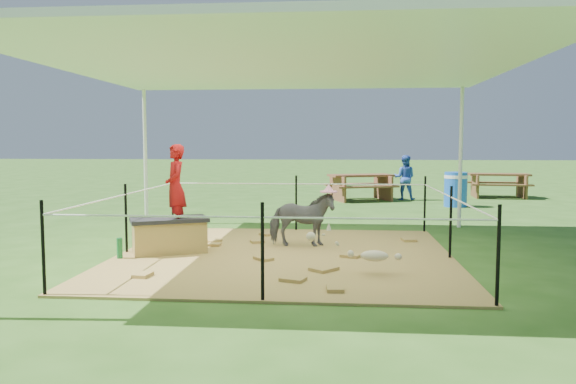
# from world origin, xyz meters

# --- Properties ---
(ground) EXTENTS (90.00, 90.00, 0.00)m
(ground) POSITION_xyz_m (0.00, 0.00, 0.00)
(ground) COLOR #2D5919
(ground) RESTS_ON ground
(hay_patch) EXTENTS (4.60, 4.60, 0.03)m
(hay_patch) POSITION_xyz_m (0.00, 0.00, 0.01)
(hay_patch) COLOR brown
(hay_patch) RESTS_ON ground
(canopy_tent) EXTENTS (6.30, 6.30, 2.90)m
(canopy_tent) POSITION_xyz_m (0.00, 0.00, 2.69)
(canopy_tent) COLOR silver
(canopy_tent) RESTS_ON ground
(rope_fence) EXTENTS (4.54, 4.54, 1.00)m
(rope_fence) POSITION_xyz_m (0.00, -0.00, 0.64)
(rope_fence) COLOR black
(rope_fence) RESTS_ON ground
(straw_bale) EXTENTS (1.11, 0.86, 0.44)m
(straw_bale) POSITION_xyz_m (-1.63, 0.02, 0.25)
(straw_bale) COLOR olive
(straw_bale) RESTS_ON hay_patch
(dark_cloth) EXTENTS (1.19, 0.94, 0.05)m
(dark_cloth) POSITION_xyz_m (-1.63, 0.02, 0.50)
(dark_cloth) COLOR black
(dark_cloth) RESTS_ON straw_bale
(woman) EXTENTS (0.44, 0.51, 1.19)m
(woman) POSITION_xyz_m (-1.53, 0.02, 1.06)
(woman) COLOR #B21113
(woman) RESTS_ON straw_bale
(green_bottle) EXTENTS (0.10, 0.10, 0.27)m
(green_bottle) POSITION_xyz_m (-2.18, -0.43, 0.17)
(green_bottle) COLOR #176B30
(green_bottle) RESTS_ON hay_patch
(pony) EXTENTS (0.99, 0.48, 0.82)m
(pony) POSITION_xyz_m (0.20, 0.65, 0.44)
(pony) COLOR #49484D
(pony) RESTS_ON hay_patch
(pink_hat) EXTENTS (0.26, 0.26, 0.12)m
(pink_hat) POSITION_xyz_m (0.20, 0.65, 0.91)
(pink_hat) COLOR pink
(pink_hat) RESTS_ON pony
(foal) EXTENTS (0.92, 0.54, 0.50)m
(foal) POSITION_xyz_m (1.17, -1.07, 0.28)
(foal) COLOR beige
(foal) RESTS_ON hay_patch
(trash_barrel) EXTENTS (0.68, 0.68, 0.85)m
(trash_barrel) POSITION_xyz_m (3.64, 6.48, 0.43)
(trash_barrel) COLOR blue
(trash_barrel) RESTS_ON ground
(picnic_table_near) EXTENTS (2.03, 1.74, 0.71)m
(picnic_table_near) POSITION_xyz_m (1.37, 7.82, 0.36)
(picnic_table_near) COLOR brown
(picnic_table_near) RESTS_ON ground
(picnic_table_far) EXTENTS (1.76, 1.33, 0.70)m
(picnic_table_far) POSITION_xyz_m (5.36, 8.97, 0.35)
(picnic_table_far) COLOR brown
(picnic_table_far) RESTS_ON ground
(distant_person) EXTENTS (0.68, 0.58, 1.24)m
(distant_person) POSITION_xyz_m (2.58, 8.04, 0.62)
(distant_person) COLOR blue
(distant_person) RESTS_ON ground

